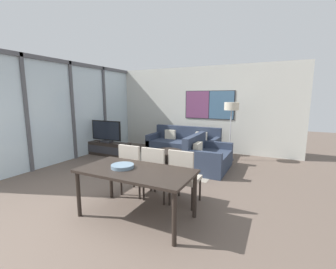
# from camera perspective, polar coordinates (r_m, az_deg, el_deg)

# --- Properties ---
(ground_plane) EXTENTS (24.00, 24.00, 0.00)m
(ground_plane) POSITION_cam_1_polar(r_m,az_deg,el_deg) (3.67, -24.47, -20.72)
(ground_plane) COLOR brown
(wall_back) EXTENTS (6.65, 0.09, 2.80)m
(wall_back) POSITION_cam_1_polar(r_m,az_deg,el_deg) (7.73, 7.10, 6.47)
(wall_back) COLOR silver
(wall_back) RESTS_ON ground_plane
(window_wall_left) EXTENTS (0.07, 5.35, 2.80)m
(window_wall_left) POSITION_cam_1_polar(r_m,az_deg,el_deg) (7.08, -23.24, 6.54)
(window_wall_left) COLOR silver
(window_wall_left) RESTS_ON ground_plane
(area_rug) EXTENTS (2.77, 1.88, 0.01)m
(area_rug) POSITION_cam_1_polar(r_m,az_deg,el_deg) (6.23, -0.22, -7.27)
(area_rug) COLOR gray
(area_rug) RESTS_ON ground_plane
(tv_console) EXTENTS (1.57, 0.39, 0.41)m
(tv_console) POSITION_cam_1_polar(r_m,az_deg,el_deg) (7.32, -15.26, -3.46)
(tv_console) COLOR black
(tv_console) RESTS_ON ground_plane
(television) EXTENTS (1.09, 0.20, 0.68)m
(television) POSITION_cam_1_polar(r_m,az_deg,el_deg) (7.22, -15.44, 0.71)
(television) COLOR #2D2D33
(television) RESTS_ON tv_console
(sofa_main) EXTENTS (2.24, 0.92, 0.85)m
(sofa_main) POSITION_cam_1_polar(r_m,az_deg,el_deg) (7.25, 4.08, -2.69)
(sofa_main) COLOR #2D384C
(sofa_main) RESTS_ON ground_plane
(sofa_side) EXTENTS (0.92, 1.37, 0.85)m
(sofa_side) POSITION_cam_1_polar(r_m,az_deg,el_deg) (5.76, 9.57, -5.96)
(sofa_side) COLOR #2D384C
(sofa_side) RESTS_ON ground_plane
(coffee_table) EXTENTS (0.83, 0.83, 0.35)m
(coffee_table) POSITION_cam_1_polar(r_m,az_deg,el_deg) (6.16, -0.22, -4.92)
(coffee_table) COLOR black
(coffee_table) RESTS_ON ground_plane
(dining_table) EXTENTS (1.71, 0.86, 0.74)m
(dining_table) POSITION_cam_1_polar(r_m,az_deg,el_deg) (3.39, -8.17, -10.04)
(dining_table) COLOR black
(dining_table) RESTS_ON ground_plane
(dining_chair_left) EXTENTS (0.46, 0.46, 0.96)m
(dining_chair_left) POSITION_cam_1_polar(r_m,az_deg,el_deg) (4.20, -8.78, -8.21)
(dining_chair_left) COLOR #B2A899
(dining_chair_left) RESTS_ON ground_plane
(dining_chair_centre) EXTENTS (0.46, 0.46, 0.96)m
(dining_chair_centre) POSITION_cam_1_polar(r_m,az_deg,el_deg) (3.95, -2.92, -9.27)
(dining_chair_centre) COLOR #B2A899
(dining_chair_centre) RESTS_ON ground_plane
(dining_chair_right) EXTENTS (0.46, 0.46, 0.96)m
(dining_chair_right) POSITION_cam_1_polar(r_m,az_deg,el_deg) (3.77, 3.94, -10.18)
(dining_chair_right) COLOR #B2A899
(dining_chair_right) RESTS_ON ground_plane
(fruit_bowl) EXTENTS (0.34, 0.34, 0.05)m
(fruit_bowl) POSITION_cam_1_polar(r_m,az_deg,el_deg) (3.48, -11.48, -7.83)
(fruit_bowl) COLOR slate
(fruit_bowl) RESTS_ON dining_table
(floor_lamp) EXTENTS (0.40, 0.40, 1.66)m
(floor_lamp) POSITION_cam_1_polar(r_m,az_deg,el_deg) (6.59, 15.81, 6.05)
(floor_lamp) COLOR #2D2D33
(floor_lamp) RESTS_ON ground_plane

